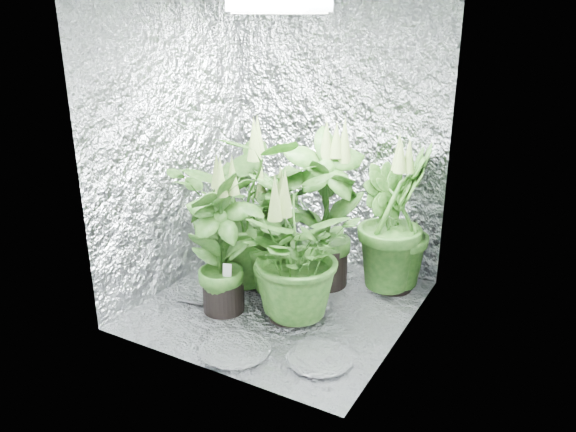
% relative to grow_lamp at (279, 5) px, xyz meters
% --- Properties ---
extents(ground, '(1.60, 1.60, 0.00)m').
position_rel_grow_lamp_xyz_m(ground, '(0.00, 0.00, -1.83)').
color(ground, silver).
rests_on(ground, ground).
extents(walls, '(1.62, 1.62, 2.00)m').
position_rel_grow_lamp_xyz_m(walls, '(0.00, 0.00, -0.83)').
color(walls, silver).
rests_on(walls, ground).
extents(grow_lamp, '(0.50, 0.30, 0.22)m').
position_rel_grow_lamp_xyz_m(grow_lamp, '(0.00, 0.00, 0.00)').
color(grow_lamp, gray).
rests_on(grow_lamp, ceiling).
extents(plant_a, '(1.24, 1.24, 1.17)m').
position_rel_grow_lamp_xyz_m(plant_a, '(-0.37, 0.18, -1.27)').
color(plant_a, black).
rests_on(plant_a, ground).
extents(plant_b, '(0.77, 0.77, 1.15)m').
position_rel_grow_lamp_xyz_m(plant_b, '(0.11, 0.41, -1.30)').
color(plant_b, black).
rests_on(plant_b, ground).
extents(plant_c, '(0.67, 0.67, 1.07)m').
position_rel_grow_lamp_xyz_m(plant_c, '(0.55, 0.57, -1.33)').
color(plant_c, black).
rests_on(plant_c, ground).
extents(plant_d, '(0.61, 0.61, 0.89)m').
position_rel_grow_lamp_xyz_m(plant_d, '(-0.12, 0.16, -1.42)').
color(plant_d, black).
rests_on(plant_d, ground).
extents(plant_e, '(0.93, 0.93, 0.94)m').
position_rel_grow_lamp_xyz_m(plant_e, '(0.13, -0.11, -1.39)').
color(plant_e, black).
rests_on(plant_e, ground).
extents(plant_f, '(0.58, 0.58, 1.01)m').
position_rel_grow_lamp_xyz_m(plant_f, '(-0.28, -0.24, -1.36)').
color(plant_f, black).
rests_on(plant_f, ground).
extents(circulation_fan, '(0.22, 0.33, 0.41)m').
position_rel_grow_lamp_xyz_m(circulation_fan, '(0.58, 0.60, -1.65)').
color(circulation_fan, black).
rests_on(circulation_fan, ground).
extents(plant_label, '(0.06, 0.04, 0.09)m').
position_rel_grow_lamp_xyz_m(plant_label, '(-0.23, -0.27, -1.53)').
color(plant_label, white).
rests_on(plant_label, plant_f).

